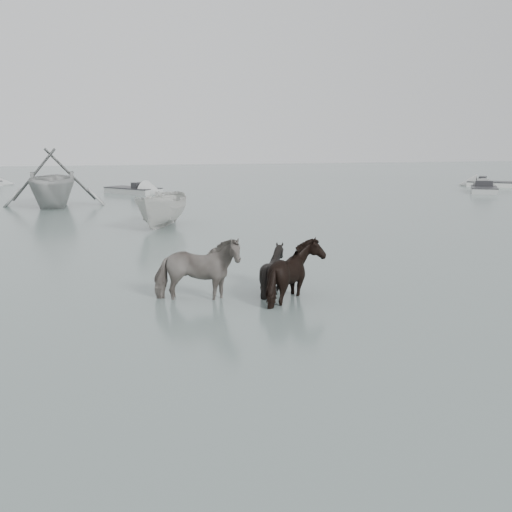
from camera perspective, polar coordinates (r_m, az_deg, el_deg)
The scene contains 9 objects.
ground at distance 13.49m, azimuth -1.11°, elevation -5.64°, with size 140.00×140.00×0.00m, color #576762.
pony_pinto at distance 14.85m, azimuth -5.29°, elevation -0.71°, with size 0.94×2.06×1.74m, color black.
pony_dark at distance 14.85m, azimuth 3.69°, elevation -0.72°, with size 1.71×1.46×1.72m, color black.
pony_black at distance 15.65m, azimuth 1.51°, elevation -0.67°, with size 1.14×1.29×1.42m, color black.
rowboat_trail at distance 35.89m, azimuth -17.63°, elevation 6.78°, with size 5.32×6.16×3.25m, color #A1A4A2.
boat_small at distance 26.92m, azimuth -8.31°, elevation 4.26°, with size 1.57×4.18×1.62m, color beige.
skiff_port at distance 45.28m, azimuth 19.62°, elevation 5.80°, with size 4.35×1.60×0.75m, color #A3A6A3, non-canonical shape.
skiff_mid at distance 42.94m, azimuth -10.89°, elevation 5.99°, with size 5.30×1.60×0.75m, color #A5A8A5, non-canonical shape.
skiff_star at distance 50.61m, azimuth 20.08°, elevation 6.23°, with size 4.37×1.60×0.75m, color silver, non-canonical shape.
Camera 1 is at (-2.69, -12.66, 3.82)m, focal length 45.00 mm.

